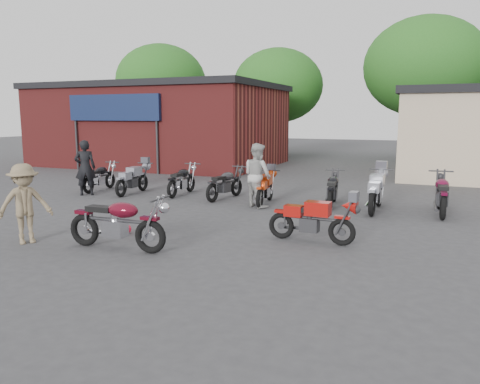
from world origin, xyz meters
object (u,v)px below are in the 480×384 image
at_px(sportbike, 313,218).
at_px(row_bike_1, 133,178).
at_px(person_tan, 25,204).
at_px(person_dark, 85,168).
at_px(row_bike_2, 182,179).
at_px(row_bike_6, 376,190).
at_px(vintage_motorcycle, 118,220).
at_px(helmet, 126,229).
at_px(row_bike_3, 225,182).
at_px(row_bike_5, 333,188).
at_px(row_bike_4, 265,187).
at_px(person_light, 257,175).
at_px(row_bike_0, 100,176).
at_px(row_bike_7, 442,192).

height_order(sportbike, row_bike_1, row_bike_1).
bearing_deg(person_tan, person_dark, 62.06).
relative_size(row_bike_2, row_bike_6, 0.90).
bearing_deg(row_bike_1, row_bike_2, -78.16).
height_order(vintage_motorcycle, sportbike, vintage_motorcycle).
relative_size(person_dark, row_bike_6, 0.88).
height_order(helmet, row_bike_6, row_bike_6).
height_order(person_dark, row_bike_3, person_dark).
relative_size(row_bike_1, row_bike_2, 1.00).
xyz_separation_m(person_tan, row_bike_3, (1.65, 6.36, -0.29)).
height_order(row_bike_5, row_bike_6, row_bike_6).
xyz_separation_m(helmet, row_bike_3, (0.21, 4.93, 0.43)).
bearing_deg(row_bike_4, vintage_motorcycle, 163.23).
distance_m(vintage_motorcycle, person_dark, 7.02).
distance_m(row_bike_2, row_bike_4, 3.16).
height_order(vintage_motorcycle, helmet, vintage_motorcycle).
distance_m(vintage_motorcycle, row_bike_3, 6.05).
height_order(helmet, person_light, person_light).
height_order(sportbike, row_bike_0, row_bike_0).
relative_size(person_tan, row_bike_1, 0.89).
bearing_deg(row_bike_1, row_bike_5, -89.63).
distance_m(person_dark, row_bike_1, 1.57).
relative_size(person_dark, row_bike_2, 0.98).
bearing_deg(row_bike_5, sportbike, 179.31).
height_order(person_dark, row_bike_6, person_dark).
distance_m(helmet, row_bike_6, 6.86).
height_order(vintage_motorcycle, row_bike_6, vintage_motorcycle).
distance_m(row_bike_3, row_bike_7, 6.33).
relative_size(row_bike_0, row_bike_2, 0.96).
distance_m(helmet, row_bike_5, 6.24).
height_order(vintage_motorcycle, row_bike_1, vintage_motorcycle).
bearing_deg(person_light, row_bike_5, -122.22).
height_order(vintage_motorcycle, row_bike_5, vintage_motorcycle).
distance_m(row_bike_0, row_bike_3, 4.80).
bearing_deg(person_dark, row_bike_5, 152.56).
height_order(row_bike_0, row_bike_4, row_bike_0).
bearing_deg(person_dark, vintage_motorcycle, 99.08).
xyz_separation_m(vintage_motorcycle, row_bike_3, (-0.43, 6.03, -0.07)).
bearing_deg(row_bike_1, row_bike_6, -92.19).
distance_m(row_bike_3, row_bike_5, 3.39).
distance_m(vintage_motorcycle, row_bike_2, 6.53).
distance_m(person_light, row_bike_2, 3.22).
height_order(person_light, row_bike_2, person_light).
relative_size(sportbike, helmet, 7.63).
bearing_deg(helmet, row_bike_2, 105.96).
relative_size(vintage_motorcycle, row_bike_7, 1.02).
distance_m(person_tan, row_bike_0, 6.94).
bearing_deg(row_bike_2, person_light, -110.75).
bearing_deg(row_bike_6, sportbike, 168.37).
bearing_deg(row_bike_0, person_dark, -173.56).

